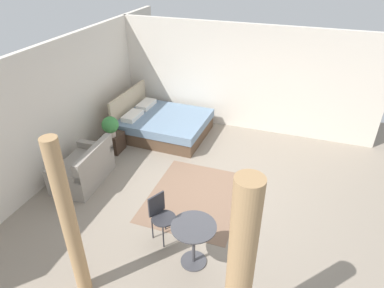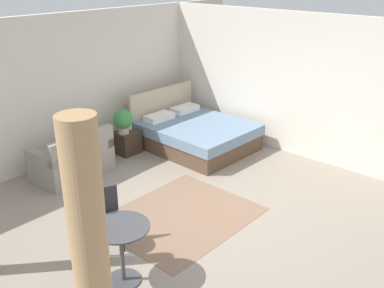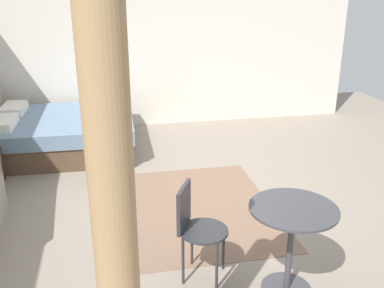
{
  "view_description": "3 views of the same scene",
  "coord_description": "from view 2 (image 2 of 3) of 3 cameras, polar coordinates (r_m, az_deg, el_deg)",
  "views": [
    {
      "loc": [
        -5.21,
        -1.47,
        4.32
      ],
      "look_at": [
        0.25,
        0.45,
        0.87
      ],
      "focal_mm": 31.8,
      "sensor_mm": 36.0,
      "label": 1
    },
    {
      "loc": [
        -4.32,
        -3.67,
        3.47
      ],
      "look_at": [
        0.42,
        0.58,
        0.84
      ],
      "focal_mm": 40.83,
      "sensor_mm": 36.0,
      "label": 2
    },
    {
      "loc": [
        -4.44,
        1.03,
        2.33
      ],
      "look_at": [
        0.0,
        0.14,
        0.66
      ],
      "focal_mm": 40.21,
      "sensor_mm": 36.0,
      "label": 3
    }
  ],
  "objects": [
    {
      "name": "area_rug",
      "position": [
        6.58,
        -1.49,
        -9.36
      ],
      "size": [
        2.13,
        1.76,
        0.01
      ],
      "primitive_type": "cube",
      "color": "#7F604C",
      "rests_on": "ground"
    },
    {
      "name": "ground_plane",
      "position": [
        6.65,
        1.35,
        -9.13
      ],
      "size": [
        8.96,
        9.57,
        0.02
      ],
      "primitive_type": "cube",
      "color": "gray"
    },
    {
      "name": "curtain_left",
      "position": [
        3.71,
        -13.05,
        -14.92
      ],
      "size": [
        0.3,
        0.3,
        2.51
      ],
      "color": "tan",
      "rests_on": "ground"
    },
    {
      "name": "couch",
      "position": [
        7.92,
        -15.25,
        -2.04
      ],
      "size": [
        1.34,
        0.88,
        0.85
      ],
      "color": "gray",
      "rests_on": "ground"
    },
    {
      "name": "cafe_chair_near_window",
      "position": [
        5.82,
        -10.99,
        -8.71
      ],
      "size": [
        0.54,
        0.54,
        0.83
      ],
      "color": "#2D2D33",
      "rests_on": "ground"
    },
    {
      "name": "potted_plant",
      "position": [
        8.43,
        -9.01,
        3.12
      ],
      "size": [
        0.39,
        0.39,
        0.49
      ],
      "color": "tan",
      "rests_on": "nightstand"
    },
    {
      "name": "balcony_table",
      "position": [
        5.16,
        -9.23,
        -12.67
      ],
      "size": [
        0.68,
        0.68,
        0.76
      ],
      "color": "#3F3F44",
      "rests_on": "ground"
    },
    {
      "name": "wall_right",
      "position": [
        8.44,
        14.83,
        7.13
      ],
      "size": [
        0.12,
        6.57,
        2.7
      ],
      "primitive_type": "cube",
      "color": "silver",
      "rests_on": "ground"
    },
    {
      "name": "bed",
      "position": [
        8.86,
        0.4,
        1.36
      ],
      "size": [
        1.79,
        2.14,
        1.06
      ],
      "color": "brown",
      "rests_on": "ground"
    },
    {
      "name": "vase",
      "position": [
        8.68,
        -8.17,
        2.49
      ],
      "size": [
        0.09,
        0.09,
        0.19
      ],
      "color": "silver",
      "rests_on": "nightstand"
    },
    {
      "name": "wall_back",
      "position": [
        8.46,
        -15.83,
        7.05
      ],
      "size": [
        8.96,
        0.12,
        2.7
      ],
      "primitive_type": "cube",
      "color": "silver",
      "rests_on": "ground"
    },
    {
      "name": "nightstand",
      "position": [
        8.68,
        -8.45,
        0.23
      ],
      "size": [
        0.44,
        0.4,
        0.45
      ],
      "color": "#38281E",
      "rests_on": "ground"
    }
  ]
}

